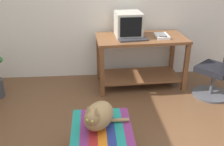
% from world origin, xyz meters
% --- Properties ---
extents(desk, '(1.32, 0.73, 0.77)m').
position_xyz_m(desk, '(0.54, 1.60, 0.52)').
color(desk, brown).
rests_on(desk, ground_plane).
extents(tv_monitor, '(0.39, 0.42, 0.35)m').
position_xyz_m(tv_monitor, '(0.36, 1.66, 0.94)').
color(tv_monitor, '#BCB7A8').
rests_on(tv_monitor, desk).
extents(keyboard, '(0.42, 0.20, 0.02)m').
position_xyz_m(keyboard, '(0.40, 1.44, 0.78)').
color(keyboard, '#333338').
rests_on(keyboard, desk).
extents(book, '(0.18, 0.28, 0.04)m').
position_xyz_m(book, '(0.84, 1.57, 0.79)').
color(book, white).
rests_on(book, desk).
extents(ottoman_with_blanket, '(0.56, 0.63, 0.38)m').
position_xyz_m(ottoman_with_blanket, '(-0.11, 0.01, 0.19)').
color(ottoman_with_blanket, '#7A664C').
rests_on(ottoman_with_blanket, ground_plane).
extents(cat, '(0.48, 0.44, 0.29)m').
position_xyz_m(cat, '(-0.13, 0.01, 0.51)').
color(cat, '#9E7A4C').
rests_on(cat, ottoman_with_blanket).
extents(office_chair, '(0.59, 0.59, 0.89)m').
position_xyz_m(office_chair, '(1.55, 1.13, 0.39)').
color(office_chair, '#4C4C51').
rests_on(office_chair, ground_plane).
extents(stapler, '(0.12, 0.07, 0.04)m').
position_xyz_m(stapler, '(0.83, 1.47, 0.79)').
color(stapler, black).
rests_on(stapler, desk).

